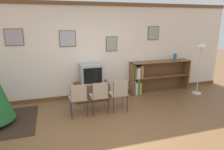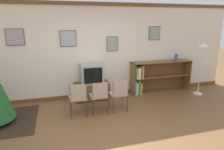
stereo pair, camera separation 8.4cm
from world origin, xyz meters
name	(u,v)px [view 1 (the left image)]	position (x,y,z in m)	size (l,w,h in m)	color
ground_plane	(116,137)	(0.00, 0.00, 0.00)	(24.00, 24.00, 0.00)	brown
wall_back	(91,51)	(0.00, 2.35, 1.35)	(8.98, 0.11, 2.70)	silver
tv_console	(92,91)	(-0.07, 2.04, 0.25)	(0.96, 0.48, 0.50)	#4C311E
television	(91,74)	(-0.07, 2.04, 0.77)	(0.61, 0.47, 0.55)	#9E9E99
folding_chair_left	(78,98)	(-0.57, 1.08, 0.47)	(0.40, 0.40, 0.82)	tan
folding_chair_center	(99,96)	(-0.07, 1.08, 0.47)	(0.40, 0.40, 0.82)	tan
folding_chair_right	(119,93)	(0.43, 1.08, 0.47)	(0.40, 0.40, 0.82)	tan
bookshelf	(151,77)	(1.85, 2.12, 0.48)	(1.96, 0.36, 0.98)	brown
vase	(175,57)	(2.62, 2.06, 1.10)	(0.10, 0.10, 0.23)	#335684
standing_lamp	(201,55)	(3.17, 1.57, 1.22)	(0.28, 0.28, 1.59)	silver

